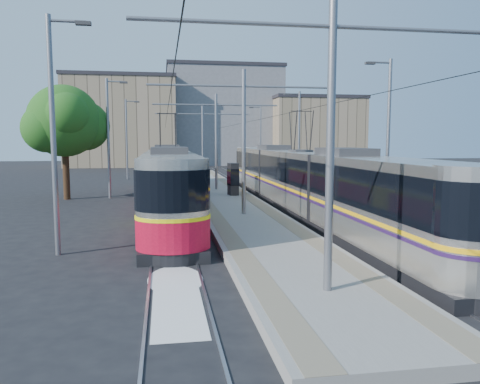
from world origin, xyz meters
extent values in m
plane|color=black|center=(0.00, 0.00, 0.00)|extent=(160.00, 160.00, 0.00)
cube|color=gray|center=(0.00, 17.00, 0.15)|extent=(4.00, 50.00, 0.30)
cube|color=gray|center=(-1.45, 17.00, 0.30)|extent=(0.70, 50.00, 0.01)
cube|color=gray|center=(1.45, 17.00, 0.30)|extent=(0.70, 50.00, 0.01)
cube|color=gray|center=(-4.32, 17.00, 0.01)|extent=(0.07, 70.00, 0.03)
cube|color=gray|center=(-2.88, 17.00, 0.01)|extent=(0.07, 70.00, 0.03)
cube|color=gray|center=(2.88, 17.00, 0.01)|extent=(0.07, 70.00, 0.03)
cube|color=gray|center=(4.32, 17.00, 0.01)|extent=(0.07, 70.00, 0.03)
cube|color=silver|center=(-3.60, -3.00, 0.01)|extent=(1.20, 5.00, 0.01)
cube|color=black|center=(-3.60, 13.77, 0.20)|extent=(2.30, 27.73, 0.40)
cube|color=#B5B1A6|center=(-3.60, 13.77, 1.85)|extent=(2.40, 26.13, 2.90)
cube|color=black|center=(-3.60, 13.77, 2.35)|extent=(2.43, 26.13, 1.30)
cube|color=yellow|center=(-3.60, 13.77, 1.45)|extent=(2.43, 26.13, 0.12)
cube|color=red|center=(-3.60, 13.77, 0.95)|extent=(2.42, 26.13, 1.10)
cube|color=#2D2D30|center=(-3.60, 13.77, 3.45)|extent=(1.68, 3.00, 0.30)
cube|color=black|center=(3.60, 10.42, 0.20)|extent=(2.30, 31.64, 0.40)
cube|color=beige|center=(3.60, 10.42, 1.85)|extent=(2.40, 30.04, 2.90)
cube|color=black|center=(3.60, 10.42, 2.35)|extent=(2.43, 30.04, 1.30)
cube|color=#FFB50D|center=(3.60, 10.42, 1.45)|extent=(2.43, 30.04, 0.12)
cube|color=#2A1342|center=(3.60, 10.42, 1.30)|extent=(2.43, 30.04, 0.10)
cube|color=#2D2D30|center=(3.60, 10.42, 3.45)|extent=(1.68, 3.00, 0.30)
cylinder|color=slate|center=(0.00, -4.00, 3.80)|extent=(0.20, 0.20, 7.00)
cylinder|color=slate|center=(0.00, -4.00, 6.50)|extent=(9.20, 0.10, 0.10)
cylinder|color=slate|center=(0.00, 8.00, 3.80)|extent=(0.20, 0.20, 7.00)
cylinder|color=slate|center=(0.00, 8.00, 6.50)|extent=(9.20, 0.10, 0.10)
cylinder|color=slate|center=(0.00, 20.00, 3.80)|extent=(0.20, 0.20, 7.00)
cylinder|color=slate|center=(0.00, 20.00, 6.50)|extent=(9.20, 0.10, 0.10)
cylinder|color=slate|center=(0.00, 32.00, 3.80)|extent=(0.20, 0.20, 7.00)
cylinder|color=slate|center=(0.00, 32.00, 6.50)|extent=(9.20, 0.10, 0.10)
cylinder|color=black|center=(-3.60, 17.00, 5.55)|extent=(0.02, 70.00, 0.02)
cylinder|color=black|center=(3.60, 17.00, 5.55)|extent=(0.02, 70.00, 0.02)
cylinder|color=slate|center=(-7.50, 2.00, 4.00)|extent=(0.18, 0.18, 8.00)
cube|color=#2D2D30|center=(-6.40, 2.00, 7.75)|extent=(0.50, 0.22, 0.12)
cylinder|color=slate|center=(-7.50, 18.00, 4.00)|extent=(0.18, 0.18, 8.00)
cube|color=#2D2D30|center=(-6.40, 18.00, 7.75)|extent=(0.50, 0.22, 0.12)
cylinder|color=slate|center=(-7.50, 34.00, 4.00)|extent=(0.18, 0.18, 8.00)
cube|color=#2D2D30|center=(-6.40, 34.00, 7.75)|extent=(0.50, 0.22, 0.12)
cylinder|color=slate|center=(7.50, 8.00, 4.00)|extent=(0.18, 0.18, 8.00)
cube|color=#2D2D30|center=(6.40, 8.00, 7.75)|extent=(0.50, 0.22, 0.12)
cylinder|color=slate|center=(7.50, 24.00, 4.00)|extent=(0.18, 0.18, 8.00)
cube|color=#2D2D30|center=(6.40, 24.00, 7.75)|extent=(0.50, 0.22, 0.12)
cylinder|color=slate|center=(7.50, 40.00, 4.00)|extent=(0.18, 0.18, 8.00)
cube|color=#2D2D30|center=(6.40, 40.00, 7.75)|extent=(0.50, 0.22, 0.12)
cube|color=black|center=(0.67, 16.07, 1.36)|extent=(0.66, 0.98, 2.12)
cube|color=black|center=(0.67, 16.07, 1.50)|extent=(0.70, 1.02, 1.10)
cylinder|color=#382314|center=(-10.26, 17.87, 1.56)|extent=(0.43, 0.43, 3.13)
sphere|color=#1E4B15|center=(-10.26, 17.87, 5.18)|extent=(4.69, 4.69, 4.69)
sphere|color=#1E4B15|center=(-9.09, 18.65, 4.89)|extent=(3.32, 3.32, 3.32)
cube|color=gray|center=(-10.00, 60.00, 6.50)|extent=(16.00, 12.00, 13.01)
cube|color=#262328|center=(-10.00, 60.00, 13.26)|extent=(16.32, 12.24, 0.50)
cube|color=gray|center=(6.00, 64.00, 7.65)|extent=(18.00, 14.00, 15.31)
cube|color=#262328|center=(6.00, 64.00, 15.56)|extent=(18.36, 14.28, 0.50)
cube|color=gray|center=(20.00, 58.00, 5.13)|extent=(14.00, 10.00, 10.25)
cube|color=#262328|center=(20.00, 58.00, 10.50)|extent=(14.28, 10.20, 0.50)
camera|label=1|loc=(-3.87, -14.52, 3.92)|focal=35.00mm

